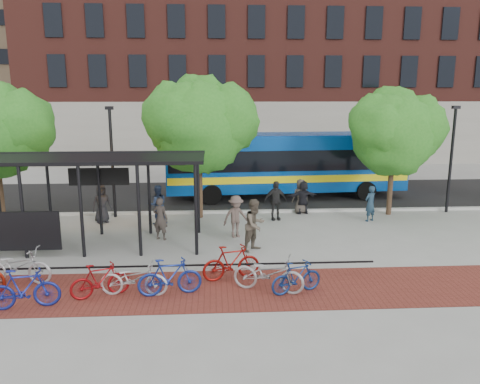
{
  "coord_description": "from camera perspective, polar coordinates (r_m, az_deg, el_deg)",
  "views": [
    {
      "loc": [
        -2.36,
        -17.96,
        5.76
      ],
      "look_at": [
        -1.25,
        1.37,
        1.6
      ],
      "focal_mm": 35.0,
      "sensor_mm": 36.0,
      "label": 1
    }
  ],
  "objects": [
    {
      "name": "ground",
      "position": [
        19.01,
        4.02,
        -5.54
      ],
      "size": [
        160.0,
        160.0,
        0.0
      ],
      "primitive_type": "plane",
      "color": "#9E9E99",
      "rests_on": "ground"
    },
    {
      "name": "asphalt_street",
      "position": [
        26.69,
        1.87,
        -0.33
      ],
      "size": [
        160.0,
        8.0,
        0.01
      ],
      "primitive_type": "cube",
      "color": "black",
      "rests_on": "ground"
    },
    {
      "name": "curb",
      "position": [
        22.81,
        2.76,
        -2.36
      ],
      "size": [
        160.0,
        0.25,
        0.12
      ],
      "primitive_type": "cube",
      "color": "#B7B7B2",
      "rests_on": "ground"
    },
    {
      "name": "brick_strip",
      "position": [
        14.19,
        -1.58,
        -11.82
      ],
      "size": [
        24.0,
        3.0,
        0.01
      ],
      "primitive_type": "cube",
      "color": "maroon",
      "rests_on": "ground"
    },
    {
      "name": "bike_rack_rail",
      "position": [
        15.04,
        -6.73,
        -10.48
      ],
      "size": [
        12.0,
        0.05,
        0.95
      ],
      "primitive_type": "cube",
      "color": "black",
      "rests_on": "ground"
    },
    {
      "name": "building_brick",
      "position": [
        45.86,
        12.95,
        17.13
      ],
      "size": [
        55.0,
        14.0,
        20.0
      ],
      "primitive_type": "cube",
      "color": "#5D2720",
      "rests_on": "ground"
    },
    {
      "name": "building_tower",
      "position": [
        60.26,
        -17.45,
        20.42
      ],
      "size": [
        22.0,
        22.0,
        30.0
      ],
      "primitive_type": "cube",
      "color": "#7A664C",
      "rests_on": "ground"
    },
    {
      "name": "bus_shelter",
      "position": [
        18.62,
        -21.33,
        2.76
      ],
      "size": [
        10.6,
        3.07,
        3.6
      ],
      "color": "black",
      "rests_on": "ground"
    },
    {
      "name": "tree_b",
      "position": [
        21.36,
        -4.79,
        8.59
      ],
      "size": [
        5.15,
        4.2,
        6.47
      ],
      "color": "#382619",
      "rests_on": "ground"
    },
    {
      "name": "tree_c",
      "position": [
        22.99,
        18.44,
        7.25
      ],
      "size": [
        4.66,
        3.8,
        5.92
      ],
      "color": "#382619",
      "rests_on": "ground"
    },
    {
      "name": "lamp_post_left",
      "position": [
        22.26,
        -15.32,
        3.91
      ],
      "size": [
        0.35,
        0.2,
        5.12
      ],
      "color": "black",
      "rests_on": "ground"
    },
    {
      "name": "lamp_post_right",
      "position": [
        24.55,
        24.37,
        4.0
      ],
      "size": [
        0.35,
        0.2,
        5.12
      ],
      "color": "black",
      "rests_on": "ground"
    },
    {
      "name": "bus",
      "position": [
        25.96,
        5.57,
        3.78
      ],
      "size": [
        13.16,
        3.67,
        3.51
      ],
      "rotation": [
        0.0,
        0.0,
        0.06
      ],
      "color": "#08429C",
      "rests_on": "ground"
    },
    {
      "name": "bike_2",
      "position": [
        15.93,
        -25.56,
        -8.13
      ],
      "size": [
        2.24,
        1.01,
        1.13
      ],
      "primitive_type": "imported",
      "rotation": [
        0.0,
        0.0,
        1.45
      ],
      "color": "#A3A3A6",
      "rests_on": "ground"
    },
    {
      "name": "bike_3",
      "position": [
        14.1,
        -24.84,
        -10.68
      ],
      "size": [
        1.94,
        0.83,
        1.13
      ],
      "primitive_type": "imported",
      "rotation": [
        0.0,
        0.0,
        1.74
      ],
      "color": "navy",
      "rests_on": "ground"
    },
    {
      "name": "bike_5",
      "position": [
        14.11,
        -16.69,
        -10.27
      ],
      "size": [
        1.74,
        1.05,
        1.01
      ],
      "primitive_type": "imported",
      "rotation": [
        0.0,
        0.0,
        1.94
      ],
      "color": "maroon",
      "rests_on": "ground"
    },
    {
      "name": "bike_6",
      "position": [
        13.97,
        -12.83,
        -10.24
      ],
      "size": [
        2.02,
        0.88,
        1.03
      ],
      "primitive_type": "imported",
      "rotation": [
        0.0,
        0.0,
        1.47
      ],
      "color": "#B5B5B8",
      "rests_on": "ground"
    },
    {
      "name": "bike_7",
      "position": [
        13.78,
        -8.56,
        -10.2
      ],
      "size": [
        1.91,
        0.84,
        1.11
      ],
      "primitive_type": "imported",
      "rotation": [
        0.0,
        0.0,
        1.75
      ],
      "color": "navy",
      "rests_on": "ground"
    },
    {
      "name": "bike_9",
      "position": [
        14.71,
        -1.07,
        -8.58
      ],
      "size": [
        1.93,
        0.99,
        1.12
      ],
      "primitive_type": "imported",
      "rotation": [
        0.0,
        0.0,
        1.84
      ],
      "color": "maroon",
      "rests_on": "ground"
    },
    {
      "name": "bike_10",
      "position": [
        13.9,
        3.49,
        -9.87
      ],
      "size": [
        2.25,
        1.43,
        1.12
      ],
      "primitive_type": "imported",
      "rotation": [
        0.0,
        0.0,
        1.22
      ],
      "color": "#9C9C9E",
      "rests_on": "ground"
    },
    {
      "name": "bike_11",
      "position": [
        13.89,
        6.89,
        -10.28
      ],
      "size": [
        1.68,
        0.98,
        0.97
      ],
      "primitive_type": "imported",
      "rotation": [
        0.0,
        0.0,
        1.92
      ],
      "color": "navy",
      "rests_on": "ground"
    },
    {
      "name": "pedestrian_0",
      "position": [
        21.76,
        -16.52,
        -1.37
      ],
      "size": [
        1.01,
        0.9,
        1.74
      ],
      "primitive_type": "imported",
      "rotation": [
        0.0,
        0.0,
        0.51
      ],
      "color": "black",
      "rests_on": "ground"
    },
    {
      "name": "pedestrian_1",
      "position": [
        18.74,
        -9.68,
        -3.21
      ],
      "size": [
        0.74,
        0.62,
        1.72
      ],
      "primitive_type": "imported",
      "rotation": [
        0.0,
        0.0,
        2.74
      ],
      "color": "#3B342F",
      "rests_on": "ground"
    },
    {
      "name": "pedestrian_2",
      "position": [
        20.95,
        -10.04,
        -1.54
      ],
      "size": [
        0.99,
        0.86,
        1.76
      ],
      "primitive_type": "imported",
      "rotation": [
        0.0,
        0.0,
        3.39
      ],
      "color": "#1D2A45",
      "rests_on": "ground"
    },
    {
      "name": "pedestrian_3",
      "position": [
        18.79,
        -0.51,
        -3.0
      ],
      "size": [
        1.26,
        1.0,
        1.71
      ],
      "primitive_type": "imported",
      "rotation": [
        0.0,
        0.0,
        0.38
      ],
      "color": "brown",
      "rests_on": "ground"
    },
    {
      "name": "pedestrian_4",
      "position": [
        21.37,
        4.34,
        -1.05
      ],
      "size": [
        1.12,
        0.62,
        1.81
      ],
      "primitive_type": "imported",
      "rotation": [
        0.0,
        0.0,
        6.46
      ],
      "color": "#242424",
      "rests_on": "ground"
    },
    {
      "name": "pedestrian_5",
      "position": [
        22.61,
        7.68,
        -0.63
      ],
      "size": [
        1.56,
        0.75,
        1.62
      ],
      "primitive_type": "imported",
      "rotation": [
        0.0,
        0.0,
        3.33
      ],
      "color": "black",
      "rests_on": "ground"
    },
    {
      "name": "pedestrian_6",
      "position": [
        22.7,
        7.39,
        -0.51
      ],
      "size": [
        0.9,
        0.66,
        1.67
      ],
      "primitive_type": "imported",
      "rotation": [
        0.0,
        0.0,
        3.32
      ],
      "color": "#403A33",
      "rests_on": "ground"
    },
    {
      "name": "pedestrian_7",
      "position": [
        21.91,
        15.58,
        -1.37
      ],
      "size": [
        0.71,
        0.64,
        1.63
      ],
      "primitive_type": "imported",
      "rotation": [
        0.0,
        0.0,
        3.66
      ],
      "color": "#1E3447",
      "rests_on": "ground"
    },
    {
      "name": "pedestrian_8",
      "position": [
        17.21,
        1.83,
        -4.04
      ],
      "size": [
        1.19,
        1.18,
        1.94
      ],
      "primitive_type": "imported",
      "rotation": [
        0.0,
        0.0,
        0.76
      ],
      "color": "brown",
      "rests_on": "ground"
    }
  ]
}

